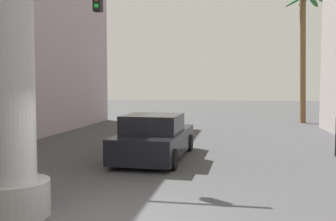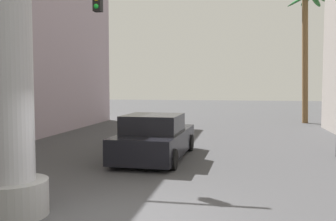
{
  "view_description": "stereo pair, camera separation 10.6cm",
  "coord_description": "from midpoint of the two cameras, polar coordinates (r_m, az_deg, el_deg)",
  "views": [
    {
      "loc": [
        2.08,
        -6.62,
        2.57
      ],
      "look_at": [
        0.0,
        4.87,
        1.77
      ],
      "focal_mm": 40.0,
      "sensor_mm": 36.0,
      "label": 1
    },
    {
      "loc": [
        2.18,
        -6.6,
        2.57
      ],
      "look_at": [
        0.0,
        4.87,
        1.77
      ],
      "focal_mm": 40.0,
      "sensor_mm": 36.0,
      "label": 2
    }
  ],
  "objects": [
    {
      "name": "ground_plane",
      "position": [
        16.95,
        2.91,
        -4.79
      ],
      "size": [
        90.76,
        90.76,
        0.0
      ],
      "primitive_type": "plane",
      "color": "#424244"
    },
    {
      "name": "traffic_light_mast",
      "position": [
        12.85,
        -23.47,
        10.16
      ],
      "size": [
        5.68,
        0.32,
        5.63
      ],
      "color": "#333333",
      "rests_on": "ground"
    },
    {
      "name": "car_lead",
      "position": [
        13.07,
        -2.25,
        -4.28
      ],
      "size": [
        2.23,
        4.84,
        1.56
      ],
      "color": "black",
      "rests_on": "ground"
    },
    {
      "name": "palm_tree_far_right",
      "position": [
        26.56,
        19.95,
        9.55
      ],
      "size": [
        2.95,
        3.03,
        8.51
      ],
      "color": "brown",
      "rests_on": "ground"
    }
  ]
}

